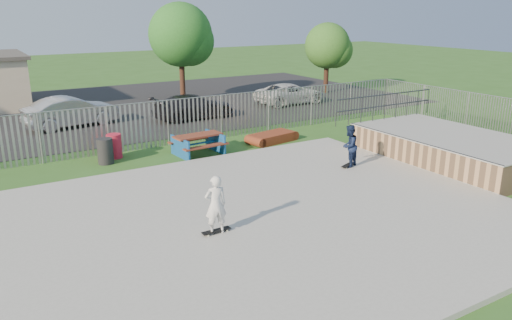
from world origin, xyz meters
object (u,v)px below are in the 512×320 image
picnic_table (198,144)px  trash_bin_grey (105,151)px  skater_navy (349,146)px  funbox (272,137)px  car_silver (72,112)px  tree_mid (180,35)px  skater_white (216,205)px  tree_right (327,46)px  car_dark (194,107)px  trash_bin_red (114,146)px  car_white (290,94)px

picnic_table → trash_bin_grey: (-3.61, 0.68, 0.07)m
skater_navy → funbox: bearing=-110.7°
car_silver → tree_mid: (7.85, 4.19, 3.40)m
skater_navy → skater_white: (-6.78, -2.61, 0.00)m
picnic_table → funbox: 3.70m
car_silver → tree_right: tree_right is taller
picnic_table → car_dark: bearing=62.5°
trash_bin_red → trash_bin_grey: size_ratio=0.97×
trash_bin_red → skater_white: bearing=-88.9°
funbox → trash_bin_grey: trash_bin_grey is taller
car_silver → car_white: (13.13, -0.50, -0.12)m
picnic_table → car_white: 12.29m
car_silver → skater_navy: (7.21, -12.74, 0.16)m
car_white → skater_white: (-12.71, -14.85, 0.28)m
car_dark → tree_right: 12.46m
trash_bin_red → car_silver: car_silver is taller
skater_navy → skater_white: bearing=-1.7°
tree_right → car_white: bearing=-154.0°
trash_bin_grey → car_white: (13.40, 6.75, 0.16)m
funbox → trash_bin_grey: size_ratio=2.20×
trash_bin_red → tree_right: tree_right is taller
picnic_table → funbox: picnic_table is taller
tree_right → tree_mid: bearing=166.4°
funbox → tree_mid: (0.82, 12.01, 3.98)m
trash_bin_red → skater_white: 8.72m
car_dark → car_white: bearing=-83.7°
car_dark → skater_white: skater_white is taller
trash_bin_red → skater_navy: size_ratio=0.62×
car_silver → skater_white: size_ratio=2.93×
tree_mid → tree_right: tree_mid is taller
tree_right → skater_white: size_ratio=3.11×
picnic_table → skater_white: size_ratio=1.34×
funbox → skater_white: 10.05m
trash_bin_red → skater_navy: skater_navy is taller
trash_bin_red → car_silver: bearing=92.2°
funbox → skater_navy: 4.99m
picnic_table → skater_navy: (3.86, -4.82, 0.51)m
funbox → trash_bin_red: (-6.78, 1.17, 0.28)m
trash_bin_red → car_dark: (5.81, 5.18, 0.19)m
car_dark → tree_right: (11.74, 3.25, 2.61)m
trash_bin_red → skater_white: (0.17, -8.71, 0.45)m
tree_mid → trash_bin_grey: bearing=-125.4°
funbox → skater_navy: bearing=-98.3°
car_silver → trash_bin_grey: bearing=166.9°
funbox → trash_bin_grey: (-7.30, 0.57, 0.30)m
skater_navy → tree_right: bearing=-148.9°
trash_bin_grey → tree_mid: bearing=54.6°
funbox → car_white: bearing=39.9°
car_silver → skater_navy: bearing=-161.5°
car_white → skater_white: skater_white is taller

